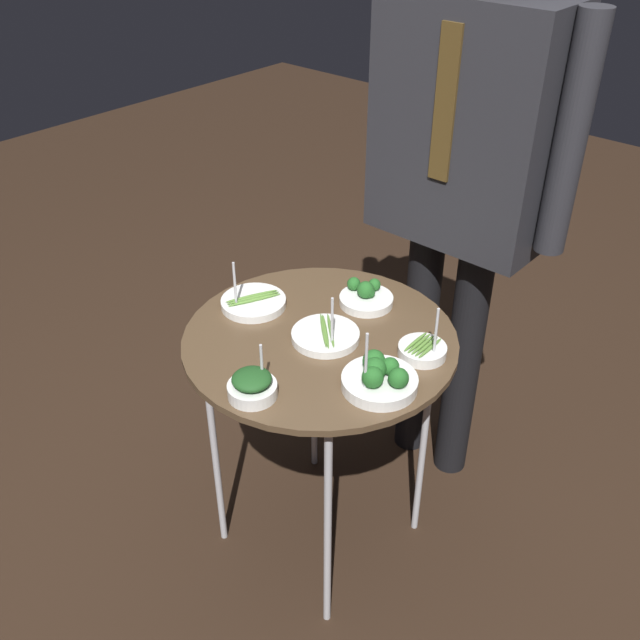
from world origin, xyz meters
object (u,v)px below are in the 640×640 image
(bowl_asparagus_back_right, at_px, (253,302))
(bowl_asparagus_front_left, at_px, (327,335))
(bowl_asparagus_far_rim, at_px, (423,350))
(bowl_broccoli_front_right, at_px, (366,296))
(serving_cart, at_px, (320,353))
(waiter_figure, at_px, (464,154))
(bowl_broccoli_center, at_px, (380,377))
(bowl_spinach_near_rim, at_px, (252,386))

(bowl_asparagus_back_right, xyz_separation_m, bowl_asparagus_front_left, (0.25, 0.02, -0.00))
(bowl_asparagus_back_right, relative_size, bowl_asparagus_far_rim, 1.17)
(bowl_broccoli_front_right, bearing_deg, bowl_asparagus_front_left, -81.63)
(serving_cart, bearing_deg, waiter_figure, 83.78)
(bowl_asparagus_far_rim, distance_m, waiter_figure, 0.56)
(serving_cart, relative_size, bowl_broccoli_center, 4.23)
(bowl_asparagus_far_rim, relative_size, bowl_spinach_near_rim, 1.19)
(bowl_asparagus_back_right, distance_m, bowl_spinach_near_rim, 0.37)
(serving_cart, height_order, bowl_broccoli_center, bowl_broccoli_center)
(bowl_broccoli_front_right, bearing_deg, serving_cart, -87.09)
(bowl_broccoli_center, bearing_deg, bowl_spinach_near_rim, -133.29)
(serving_cart, height_order, waiter_figure, waiter_figure)
(serving_cart, distance_m, bowl_broccoli_front_right, 0.21)
(serving_cart, bearing_deg, bowl_broccoli_center, -15.08)
(bowl_asparagus_far_rim, xyz_separation_m, waiter_figure, (-0.18, 0.41, 0.33))
(bowl_spinach_near_rim, xyz_separation_m, waiter_figure, (0.02, 0.79, 0.32))
(bowl_spinach_near_rim, relative_size, bowl_broccoli_front_right, 0.86)
(bowl_asparagus_far_rim, bearing_deg, bowl_broccoli_front_right, 159.21)
(bowl_asparagus_back_right, distance_m, bowl_broccoli_center, 0.47)
(bowl_asparagus_far_rim, bearing_deg, bowl_asparagus_back_right, -166.00)
(bowl_asparagus_back_right, xyz_separation_m, bowl_broccoli_front_right, (0.22, 0.21, 0.01))
(bowl_asparagus_front_left, distance_m, bowl_broccoli_center, 0.23)
(bowl_asparagus_front_left, bearing_deg, waiter_figure, 85.80)
(bowl_asparagus_front_left, xyz_separation_m, bowl_spinach_near_rim, (0.02, -0.28, 0.02))
(waiter_figure, bearing_deg, bowl_asparagus_front_left, -94.20)
(bowl_spinach_near_rim, relative_size, waiter_figure, 0.07)
(bowl_asparagus_far_rim, distance_m, bowl_spinach_near_rim, 0.43)
(bowl_asparagus_front_left, bearing_deg, bowl_asparagus_back_right, -176.32)
(bowl_asparagus_back_right, height_order, bowl_broccoli_center, bowl_broccoli_center)
(bowl_broccoli_front_right, relative_size, bowl_broccoli_center, 0.83)
(bowl_asparagus_back_right, distance_m, bowl_asparagus_front_left, 0.25)
(bowl_asparagus_back_right, height_order, bowl_asparagus_far_rim, bowl_asparagus_far_rim)
(bowl_asparagus_back_right, height_order, bowl_broccoli_front_right, bowl_asparagus_back_right)
(serving_cart, xyz_separation_m, bowl_asparagus_far_rim, (0.24, 0.10, 0.07))
(bowl_broccoli_front_right, xyz_separation_m, waiter_figure, (0.07, 0.32, 0.33))
(serving_cart, distance_m, bowl_asparagus_front_left, 0.07)
(bowl_asparagus_back_right, bearing_deg, bowl_broccoli_front_right, 44.16)
(bowl_spinach_near_rim, xyz_separation_m, bowl_broccoli_front_right, (-0.05, 0.47, -0.01))
(bowl_asparagus_front_left, xyz_separation_m, bowl_broccoli_center, (0.22, -0.07, 0.02))
(bowl_asparagus_back_right, bearing_deg, bowl_asparagus_front_left, 3.68)
(serving_cart, height_order, bowl_asparagus_far_rim, bowl_asparagus_far_rim)
(bowl_broccoli_front_right, bearing_deg, bowl_spinach_near_rim, -84.14)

